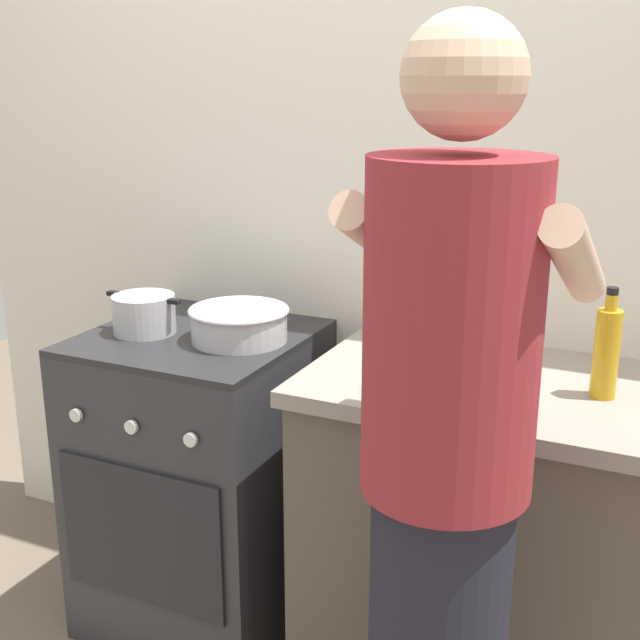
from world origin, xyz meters
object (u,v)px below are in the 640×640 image
person (444,506)px  spice_bottle (501,366)px  oil_bottle (606,351)px  pot (144,314)px  stove_range (203,478)px  utensil_crock (458,312)px  mixing_bowl (239,323)px

person → spice_bottle: bearing=93.3°
oil_bottle → person: person is taller
pot → spice_bottle: size_ratio=2.69×
pot → person: size_ratio=0.14×
pot → spice_bottle: 1.01m
stove_range → utensil_crock: 0.91m
spice_bottle → stove_range: bearing=178.7°
oil_bottle → stove_range: bearing=179.8°
utensil_crock → person: bearing=-75.3°
utensil_crock → person: 0.81m
pot → oil_bottle: oil_bottle is taller
pot → oil_bottle: 1.24m
stove_range → person: bearing=-32.1°
person → stove_range: bearing=147.9°
stove_range → person: (0.90, -0.56, 0.41)m
stove_range → pot: (-0.14, -0.05, 0.51)m
spice_bottle → person: (0.03, -0.55, -0.08)m
mixing_bowl → utensil_crock: 0.59m
oil_bottle → pot: bearing=-178.0°
mixing_bowl → spice_bottle: (0.73, -0.02, -0.01)m
mixing_bowl → utensil_crock: utensil_crock is taller
stove_range → person: 1.14m
pot → oil_bottle: bearing=2.0°
pot → person: person is taller
stove_range → pot: bearing=-161.3°
stove_range → mixing_bowl: (0.14, 0.00, 0.50)m
mixing_bowl → oil_bottle: oil_bottle is taller
stove_range → utensil_crock: size_ratio=2.75×
stove_range → person: person is taller
oil_bottle → person: (-0.20, -0.56, -0.15)m
pot → spice_bottle: bearing=1.6°
spice_bottle → oil_bottle: 0.24m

